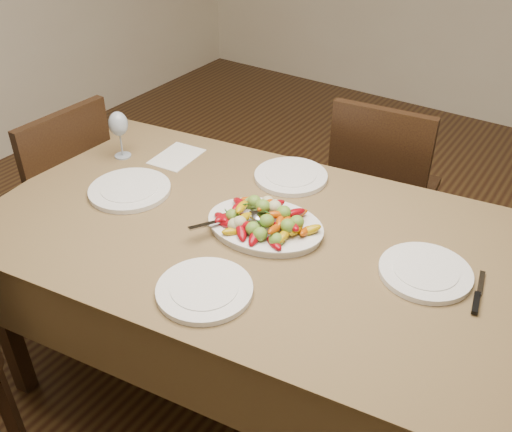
{
  "coord_description": "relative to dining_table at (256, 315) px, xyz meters",
  "views": [
    {
      "loc": [
        0.83,
        -1.29,
        1.86
      ],
      "look_at": [
        -0.02,
        -0.04,
        0.82
      ],
      "focal_mm": 40.0,
      "sensor_mm": 36.0,
      "label": 1
    }
  ],
  "objects": [
    {
      "name": "floor",
      "position": [
        0.02,
        0.04,
        -0.38
      ],
      "size": [
        6.0,
        6.0,
        0.0
      ],
      "primitive_type": "plane",
      "color": "#392311",
      "rests_on": "ground"
    },
    {
      "name": "roasted_vegetables",
      "position": [
        0.02,
        0.02,
        0.45
      ],
      "size": [
        0.34,
        0.25,
        0.09
      ],
      "primitive_type": null,
      "rotation": [
        0.0,
        0.0,
        0.14
      ],
      "color": "maroon",
      "rests_on": "serving_platter"
    },
    {
      "name": "serving_spoon",
      "position": [
        -0.04,
        -0.02,
        0.43
      ],
      "size": [
        0.28,
        0.17,
        0.03
      ],
      "primitive_type": null,
      "rotation": [
        0.0,
        0.0,
        -0.42
      ],
      "color": "#9EA0A8",
      "rests_on": "serving_platter"
    },
    {
      "name": "plate_near",
      "position": [
        0.04,
        -0.33,
        0.39
      ],
      "size": [
        0.28,
        0.28,
        0.02
      ],
      "primitive_type": "cylinder",
      "color": "white",
      "rests_on": "dining_table"
    },
    {
      "name": "plate_far",
      "position": [
        -0.08,
        0.36,
        0.39
      ],
      "size": [
        0.28,
        0.28,
        0.02
      ],
      "primitive_type": "cylinder",
      "color": "white",
      "rests_on": "dining_table"
    },
    {
      "name": "serving_platter",
      "position": [
        0.02,
        0.02,
        0.39
      ],
      "size": [
        0.42,
        0.33,
        0.02
      ],
      "primitive_type": "ellipsoid",
      "rotation": [
        0.0,
        0.0,
        0.14
      ],
      "color": "white",
      "rests_on": "dining_table"
    },
    {
      "name": "chair_left",
      "position": [
        -1.11,
        0.0,
        0.1
      ],
      "size": [
        0.43,
        0.43,
        0.95
      ],
      "primitive_type": null,
      "rotation": [
        0.0,
        0.0,
        -1.6
      ],
      "color": "black",
      "rests_on": "ground"
    },
    {
      "name": "plate_left",
      "position": [
        -0.52,
        -0.06,
        0.39
      ],
      "size": [
        0.3,
        0.3,
        0.02
      ],
      "primitive_type": "cylinder",
      "color": "white",
      "rests_on": "dining_table"
    },
    {
      "name": "wine_glass",
      "position": [
        -0.74,
        0.13,
        0.48
      ],
      "size": [
        0.08,
        0.08,
        0.2
      ],
      "primitive_type": null,
      "color": "#8C99A5",
      "rests_on": "dining_table"
    },
    {
      "name": "chair_far",
      "position": [
        0.09,
        0.93,
        0.1
      ],
      "size": [
        0.46,
        0.46,
        0.95
      ],
      "primitive_type": null,
      "rotation": [
        0.0,
        0.0,
        3.25
      ],
      "color": "black",
      "rests_on": "ground"
    },
    {
      "name": "menu_card",
      "position": [
        -0.55,
        0.24,
        0.38
      ],
      "size": [
        0.17,
        0.22,
        0.0
      ],
      "primitive_type": "cube",
      "rotation": [
        0.0,
        0.0,
        0.09
      ],
      "color": "silver",
      "rests_on": "dining_table"
    },
    {
      "name": "dining_table",
      "position": [
        0.0,
        0.0,
        0.0
      ],
      "size": [
        1.96,
        1.28,
        0.76
      ],
      "primitive_type": "cube",
      "rotation": [
        0.0,
        0.0,
        0.14
      ],
      "color": "brown",
      "rests_on": "ground"
    },
    {
      "name": "table_knife",
      "position": [
        0.7,
        0.1,
        0.38
      ],
      "size": [
        0.05,
        0.2,
        0.01
      ],
      "primitive_type": null,
      "rotation": [
        0.0,
        0.0,
        0.19
      ],
      "color": "#9EA0A8",
      "rests_on": "dining_table"
    },
    {
      "name": "plate_right",
      "position": [
        0.54,
        0.1,
        0.39
      ],
      "size": [
        0.27,
        0.27,
        0.02
      ],
      "primitive_type": "cylinder",
      "color": "white",
      "rests_on": "dining_table"
    }
  ]
}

